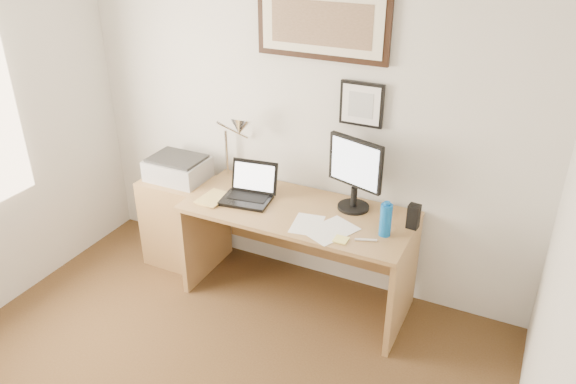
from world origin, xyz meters
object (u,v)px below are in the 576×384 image
Objects in this scene: water_bottle at (386,220)px; lcd_monitor at (355,171)px; laptop at (249,192)px; printer at (178,168)px; book at (203,196)px; side_cabinet at (180,220)px; desk at (303,233)px.

lcd_monitor reaches higher than water_bottle.
laptop is 0.69m from printer.
lcd_monitor reaches higher than book.
lcd_monitor is (-0.30, 0.24, 0.18)m from water_bottle.
laptop is (0.69, -0.06, 0.44)m from side_cabinet.
side_cabinet is 1.57m from lcd_monitor.
laptop is at bearing -7.52° from printer.
laptop is at bearing -165.59° from lcd_monitor.
printer is (0.01, 0.03, 0.45)m from side_cabinet.
water_bottle is at bearing -12.85° from desk.
side_cabinet is at bearing -107.41° from printer.
lcd_monitor is at bearing 141.66° from water_bottle.
laptop is 0.78m from lcd_monitor.
desk is 4.32× the size of laptop.
water_bottle is at bearing -38.34° from lcd_monitor.
laptop is (0.31, 0.12, 0.05)m from book.
printer is at bearing 175.22° from water_bottle.
desk is (1.07, 0.04, 0.15)m from side_cabinet.
laptop is at bearing -4.79° from side_cabinet.
side_cabinet is 0.57m from book.
desk is at bearing 1.89° from side_cabinet.
desk is (-0.64, 0.15, -0.34)m from water_bottle.
side_cabinet is at bearing 175.21° from laptop.
water_bottle is 0.42m from lcd_monitor.
desk is at bearing 167.15° from water_bottle.
desk is 1.10m from printer.
water_bottle is 0.59× the size of laptop.
side_cabinet is at bearing -178.11° from desk.
water_bottle is at bearing -2.94° from laptop.
laptop is (-1.02, 0.05, -0.05)m from water_bottle.
water_bottle is (1.71, -0.11, 0.49)m from side_cabinet.
book is 0.34m from laptop.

